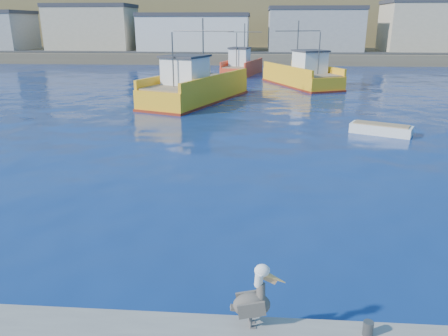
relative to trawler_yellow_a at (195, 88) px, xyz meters
name	(u,v)px	position (x,y,z in m)	size (l,w,h in m)	color
ground	(225,261)	(4.31, -25.15, -1.09)	(260.00, 260.00, 0.00)	#071854
dock_bollards	(243,322)	(4.91, -28.55, -0.44)	(36.20, 0.20, 0.30)	#4C4C4C
far_shore	(256,11)	(4.31, 84.05, 7.89)	(200.00, 81.00, 24.00)	brown
trawler_yellow_a	(195,88)	(0.00, 0.00, 0.00)	(8.15, 12.77, 6.62)	#FBAD1A
trawler_yellow_b	(302,76)	(9.66, 10.11, -0.07)	(7.83, 11.43, 6.46)	#FBAD1A
boat_orange	(242,66)	(3.07, 19.77, -0.05)	(5.10, 8.85, 6.08)	#ED3F20
skiff_mid	(381,130)	(12.35, -10.18, -0.85)	(3.60, 2.55, 0.74)	silver
pelican	(254,300)	(5.11, -28.41, 0.00)	(1.11, 0.53, 1.36)	#595451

